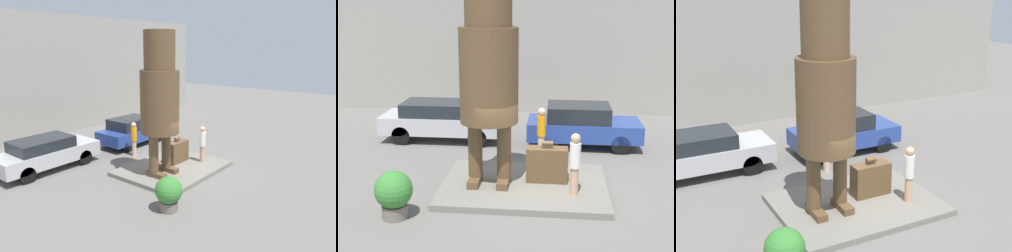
% 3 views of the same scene
% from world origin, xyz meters
% --- Properties ---
extents(ground_plane, '(60.00, 60.00, 0.00)m').
position_xyz_m(ground_plane, '(0.00, 0.00, 0.00)').
color(ground_plane, slate).
extents(pedestal, '(4.61, 3.54, 0.17)m').
position_xyz_m(pedestal, '(0.00, 0.00, 0.09)').
color(pedestal, slate).
rests_on(pedestal, ground_plane).
extents(building_backdrop, '(28.00, 0.60, 7.34)m').
position_xyz_m(building_backdrop, '(0.00, 9.70, 3.67)').
color(building_backdrop, gray).
rests_on(building_backdrop, ground_plane).
extents(statue_figure, '(1.59, 1.59, 5.87)m').
position_xyz_m(statue_figure, '(-0.98, -0.07, 3.61)').
color(statue_figure, brown).
rests_on(statue_figure, pedestal).
extents(giant_suitcase, '(1.17, 0.50, 1.20)m').
position_xyz_m(giant_suitcase, '(0.62, 0.24, 0.68)').
color(giant_suitcase, brown).
rests_on(giant_suitcase, pedestal).
extents(tourist, '(0.29, 0.29, 1.69)m').
position_xyz_m(tourist, '(1.36, -0.67, 1.10)').
color(tourist, tan).
rests_on(tourist, pedestal).
extents(parked_car_silver, '(4.61, 1.78, 1.48)m').
position_xyz_m(parked_car_silver, '(-3.47, 4.51, 0.80)').
color(parked_car_silver, '#B7B7BC').
rests_on(parked_car_silver, ground_plane).
extents(parked_car_blue, '(4.04, 1.82, 1.54)m').
position_xyz_m(parked_car_blue, '(1.79, 4.28, 0.81)').
color(parked_car_blue, '#284293').
rests_on(parked_car_blue, ground_plane).
extents(planter_pot, '(0.93, 0.93, 1.20)m').
position_xyz_m(planter_pot, '(-3.04, -2.17, 0.66)').
color(planter_pot, '#70665B').
rests_on(planter_pot, ground_plane).
extents(worker_hivis, '(0.30, 0.30, 1.74)m').
position_xyz_m(worker_hivis, '(0.36, 2.77, 0.95)').
color(worker_hivis, beige).
rests_on(worker_hivis, ground_plane).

